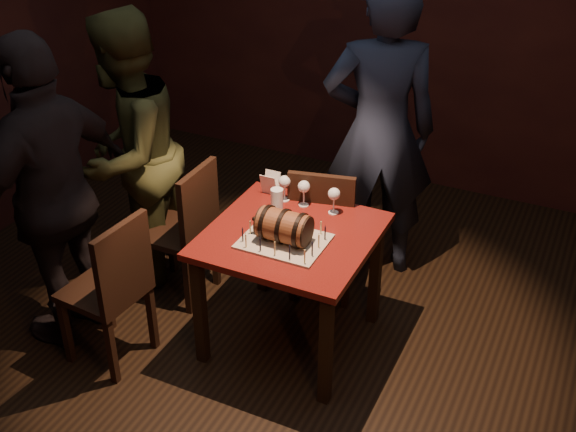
# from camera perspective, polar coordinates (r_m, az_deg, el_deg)

# --- Properties ---
(room_shell) EXTENTS (5.04, 5.04, 2.80)m
(room_shell) POSITION_cam_1_polar(r_m,az_deg,el_deg) (3.49, -0.94, 6.13)
(room_shell) COLOR black
(room_shell) RESTS_ON ground
(pub_table) EXTENTS (0.90, 0.90, 0.75)m
(pub_table) POSITION_cam_1_polar(r_m,az_deg,el_deg) (4.02, 0.24, -2.66)
(pub_table) COLOR #4F0E0D
(pub_table) RESTS_ON ground
(cake_board) EXTENTS (0.45, 0.35, 0.01)m
(cake_board) POSITION_cam_1_polar(r_m,az_deg,el_deg) (3.87, -0.32, -2.01)
(cake_board) COLOR #AEA08C
(cake_board) RESTS_ON pub_table
(barrel_cake) EXTENTS (0.33, 0.19, 0.19)m
(barrel_cake) POSITION_cam_1_polar(r_m,az_deg,el_deg) (3.82, -0.33, -0.83)
(barrel_cake) COLOR brown
(barrel_cake) RESTS_ON cake_board
(birthday_candles) EXTENTS (0.40, 0.30, 0.09)m
(birthday_candles) POSITION_cam_1_polar(r_m,az_deg,el_deg) (3.85, -0.32, -1.43)
(birthday_candles) COLOR #F8E894
(birthday_candles) RESTS_ON cake_board
(wine_glass_left) EXTENTS (0.07, 0.07, 0.16)m
(wine_glass_left) POSITION_cam_1_polar(r_m,az_deg,el_deg) (4.22, -0.29, 2.65)
(wine_glass_left) COLOR silver
(wine_glass_left) RESTS_ON pub_table
(wine_glass_mid) EXTENTS (0.07, 0.07, 0.16)m
(wine_glass_mid) POSITION_cam_1_polar(r_m,az_deg,el_deg) (4.16, 1.26, 2.24)
(wine_glass_mid) COLOR silver
(wine_glass_mid) RESTS_ON pub_table
(wine_glass_right) EXTENTS (0.07, 0.07, 0.16)m
(wine_glass_right) POSITION_cam_1_polar(r_m,az_deg,el_deg) (4.09, 3.66, 1.66)
(wine_glass_right) COLOR silver
(wine_glass_right) RESTS_ON pub_table
(pint_of_ale) EXTENTS (0.07, 0.07, 0.15)m
(pint_of_ale) POSITION_cam_1_polar(r_m,az_deg,el_deg) (4.11, -0.88, 1.16)
(pint_of_ale) COLOR silver
(pint_of_ale) RESTS_ON pub_table
(menu_card) EXTENTS (0.10, 0.05, 0.13)m
(menu_card) POSITION_cam_1_polar(r_m,az_deg,el_deg) (4.32, -1.41, 2.57)
(menu_card) COLOR white
(menu_card) RESTS_ON pub_table
(chair_back) EXTENTS (0.48, 0.48, 0.93)m
(chair_back) POSITION_cam_1_polar(r_m,az_deg,el_deg) (4.45, 2.80, -0.83)
(chair_back) COLOR black
(chair_back) RESTS_ON ground
(chair_left_rear) EXTENTS (0.40, 0.40, 0.93)m
(chair_left_rear) POSITION_cam_1_polar(r_m,az_deg,el_deg) (4.50, -8.01, -0.75)
(chair_left_rear) COLOR black
(chair_left_rear) RESTS_ON ground
(chair_left_front) EXTENTS (0.43, 0.43, 0.93)m
(chair_left_front) POSITION_cam_1_polar(r_m,az_deg,el_deg) (4.06, -13.62, -5.30)
(chair_left_front) COLOR black
(chair_left_front) RESTS_ON ground
(person_back) EXTENTS (0.85, 0.73, 1.98)m
(person_back) POSITION_cam_1_polar(r_m,az_deg,el_deg) (4.59, 7.22, 6.55)
(person_back) COLOR #192033
(person_back) RESTS_ON ground
(person_left_rear) EXTENTS (0.75, 0.93, 1.80)m
(person_left_rear) POSITION_cam_1_polar(r_m,az_deg,el_deg) (4.59, -12.53, 4.76)
(person_left_rear) COLOR #36391C
(person_left_rear) RESTS_ON ground
(person_left_front) EXTENTS (0.53, 1.11, 1.85)m
(person_left_front) POSITION_cam_1_polar(r_m,az_deg,el_deg) (4.16, -17.94, 1.51)
(person_left_front) COLOR black
(person_left_front) RESTS_ON ground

